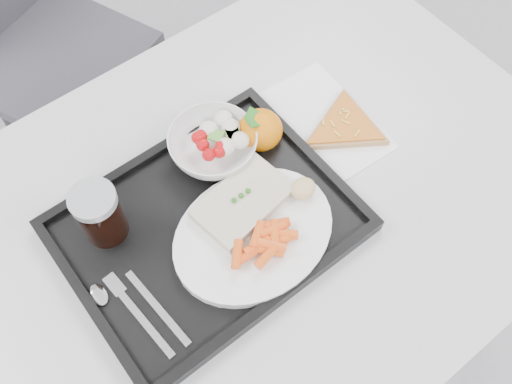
# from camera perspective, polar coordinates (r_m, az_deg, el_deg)

# --- Properties ---
(table) EXTENTS (1.20, 0.80, 0.75)m
(table) POSITION_cam_1_polar(r_m,az_deg,el_deg) (1.01, -1.97, -4.05)
(table) COLOR silver
(table) RESTS_ON ground
(chair) EXTENTS (0.54, 0.55, 0.93)m
(chair) POSITION_cam_1_polar(r_m,az_deg,el_deg) (1.64, -21.78, 16.00)
(chair) COLOR #34333A
(chair) RESTS_ON ground
(tray) EXTENTS (0.45, 0.35, 0.03)m
(tray) POSITION_cam_1_polar(r_m,az_deg,el_deg) (0.93, -4.89, -3.46)
(tray) COLOR black
(tray) RESTS_ON table
(dinner_plate) EXTENTS (0.27, 0.27, 0.02)m
(dinner_plate) POSITION_cam_1_polar(r_m,az_deg,el_deg) (0.91, -0.27, -4.28)
(dinner_plate) COLOR white
(dinner_plate) RESTS_ON tray
(fish_fillet) EXTENTS (0.17, 0.12, 0.03)m
(fish_fillet) POSITION_cam_1_polar(r_m,az_deg,el_deg) (0.91, -1.30, -0.96)
(fish_fillet) COLOR beige
(fish_fillet) RESTS_ON dinner_plate
(bread_roll) EXTENTS (0.05, 0.04, 0.03)m
(bread_roll) POSITION_cam_1_polar(r_m,az_deg,el_deg) (0.92, 4.72, 0.34)
(bread_roll) COLOR beige
(bread_roll) RESTS_ON dinner_plate
(salad_bowl) EXTENTS (0.15, 0.15, 0.05)m
(salad_bowl) POSITION_cam_1_polar(r_m,az_deg,el_deg) (0.98, -4.32, 4.72)
(salad_bowl) COLOR white
(salad_bowl) RESTS_ON tray
(cola_glass) EXTENTS (0.07, 0.07, 0.11)m
(cola_glass) POSITION_cam_1_polar(r_m,az_deg,el_deg) (0.90, -15.36, -2.10)
(cola_glass) COLOR black
(cola_glass) RESTS_ON tray
(cutlery) EXTENTS (0.09, 0.17, 0.01)m
(cutlery) POSITION_cam_1_polar(r_m,az_deg,el_deg) (0.89, -12.54, -10.92)
(cutlery) COLOR silver
(cutlery) RESTS_ON tray
(napkin) EXTENTS (0.26, 0.25, 0.00)m
(napkin) POSITION_cam_1_polar(r_m,az_deg,el_deg) (1.03, 4.66, 5.80)
(napkin) COLOR white
(napkin) RESTS_ON table
(tangerine) EXTENTS (0.08, 0.08, 0.07)m
(tangerine) POSITION_cam_1_polar(r_m,az_deg,el_deg) (0.99, 0.46, 6.24)
(tangerine) COLOR orange
(tangerine) RESTS_ON napkin
(pizza_slice) EXTENTS (0.21, 0.21, 0.02)m
(pizza_slice) POSITION_cam_1_polar(r_m,az_deg,el_deg) (1.04, 8.89, 6.51)
(pizza_slice) COLOR #E2B074
(pizza_slice) RESTS_ON napkin
(carrot_pile) EXTENTS (0.12, 0.07, 0.02)m
(carrot_pile) POSITION_cam_1_polar(r_m,az_deg,el_deg) (0.88, 1.09, -4.98)
(carrot_pile) COLOR #EC5518
(carrot_pile) RESTS_ON dinner_plate
(salad_contents) EXTENTS (0.09, 0.09, 0.03)m
(salad_contents) POSITION_cam_1_polar(r_m,az_deg,el_deg) (0.97, -3.60, 5.56)
(salad_contents) COLOR #B60B0D
(salad_contents) RESTS_ON salad_bowl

